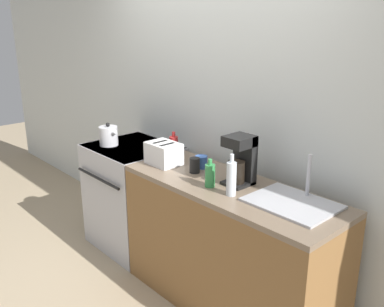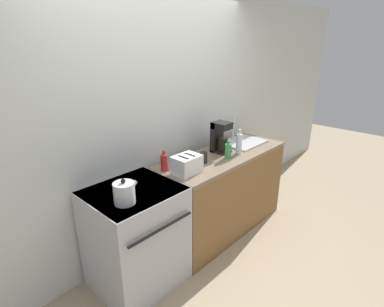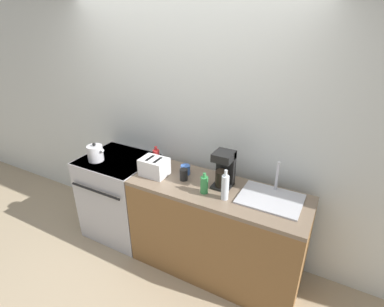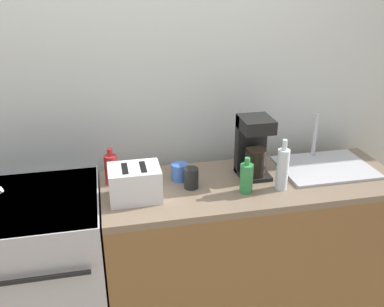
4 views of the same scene
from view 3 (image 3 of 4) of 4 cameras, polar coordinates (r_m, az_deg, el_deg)
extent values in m
plane|color=tan|center=(3.29, -7.81, -20.49)|extent=(12.00, 12.00, 0.00)
cube|color=silver|center=(3.07, -1.50, 5.42)|extent=(8.00, 0.05, 2.60)
cube|color=#B7B7BC|center=(3.50, -13.32, -7.87)|extent=(0.74, 0.65, 0.94)
cube|color=black|center=(3.27, -14.12, -1.14)|extent=(0.72, 0.64, 0.02)
cylinder|color=black|center=(3.30, -17.86, -1.38)|extent=(0.21, 0.21, 0.01)
cylinder|color=black|center=(3.08, -13.50, -2.74)|extent=(0.21, 0.21, 0.01)
cylinder|color=black|center=(3.47, -14.69, 0.41)|extent=(0.21, 0.21, 0.01)
cylinder|color=black|center=(3.26, -10.37, -0.76)|extent=(0.21, 0.21, 0.01)
cylinder|color=black|center=(3.16, -17.97, -6.83)|extent=(0.63, 0.02, 0.02)
cube|color=brown|center=(2.95, 4.55, -14.77)|extent=(1.61, 0.59, 0.90)
cube|color=#7A6651|center=(2.67, 4.89, -7.07)|extent=(1.61, 0.59, 0.04)
cylinder|color=silver|center=(3.26, -17.94, 0.05)|extent=(0.16, 0.16, 0.17)
sphere|color=black|center=(3.22, -18.17, 1.66)|extent=(0.04, 0.04, 0.04)
cylinder|color=silver|center=(3.19, -17.06, 0.31)|extent=(0.09, 0.03, 0.08)
cube|color=white|center=(2.85, -7.21, -2.55)|extent=(0.25, 0.19, 0.17)
cube|color=black|center=(2.84, -8.02, -0.93)|extent=(0.03, 0.13, 0.01)
cube|color=black|center=(2.79, -6.56, -1.31)|extent=(0.03, 0.13, 0.01)
cube|color=black|center=(2.70, 5.79, -6.07)|extent=(0.17, 0.18, 0.02)
cube|color=black|center=(2.67, 6.46, -2.57)|extent=(0.17, 0.06, 0.34)
cube|color=black|center=(2.56, 6.08, -0.52)|extent=(0.17, 0.18, 0.07)
cylinder|color=black|center=(2.63, 5.68, -4.75)|extent=(0.12, 0.12, 0.15)
cube|color=#B7B7BC|center=(2.59, 14.70, -8.36)|extent=(0.51, 0.39, 0.01)
cylinder|color=silver|center=(2.66, 15.89, -4.28)|extent=(0.02, 0.02, 0.28)
cylinder|color=#B72828|center=(3.05, -6.82, -0.70)|extent=(0.07, 0.07, 0.16)
cylinder|color=#B72828|center=(3.01, -6.91, 0.99)|extent=(0.03, 0.03, 0.04)
cylinder|color=#338C47|center=(2.56, 2.34, -6.02)|extent=(0.07, 0.07, 0.15)
cylinder|color=#338C47|center=(2.52, 2.38, -4.17)|extent=(0.03, 0.03, 0.04)
cylinder|color=silver|center=(2.48, 6.31, -6.47)|extent=(0.06, 0.06, 0.22)
cylinder|color=silver|center=(2.41, 6.46, -3.74)|extent=(0.03, 0.03, 0.05)
cylinder|color=black|center=(2.76, -1.59, -4.04)|extent=(0.07, 0.07, 0.11)
cylinder|color=#3860B2|center=(2.86, -1.26, -3.10)|extent=(0.09, 0.09, 0.09)
camera|label=1|loc=(0.98, 100.02, -27.29)|focal=40.00mm
camera|label=2|loc=(3.33, -57.80, 9.21)|focal=28.00mm
camera|label=4|loc=(1.67, -54.41, 2.20)|focal=40.00mm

